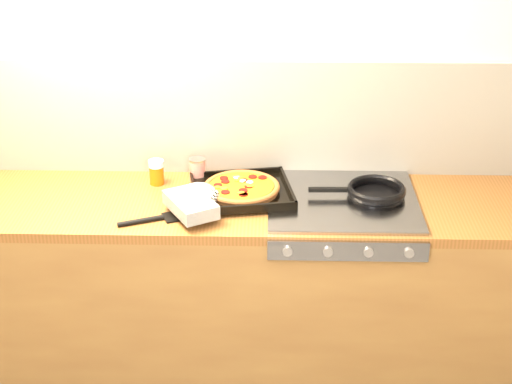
{
  "coord_description": "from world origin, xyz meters",
  "views": [
    {
      "loc": [
        0.18,
        -1.74,
        2.31
      ],
      "look_at": [
        0.1,
        1.08,
        0.95
      ],
      "focal_mm": 55.0,
      "sensor_mm": 36.0,
      "label": 1
    }
  ],
  "objects_px": {
    "frying_pan": "(375,192)",
    "tomato_can": "(197,170)",
    "juice_glass": "(157,172)",
    "pizza_on_tray": "(227,192)"
  },
  "relations": [
    {
      "from": "pizza_on_tray",
      "to": "tomato_can",
      "type": "bearing_deg",
      "value": 125.05
    },
    {
      "from": "pizza_on_tray",
      "to": "juice_glass",
      "type": "height_order",
      "value": "juice_glass"
    },
    {
      "from": "frying_pan",
      "to": "tomato_can",
      "type": "relative_size",
      "value": 3.86
    },
    {
      "from": "tomato_can",
      "to": "frying_pan",
      "type": "bearing_deg",
      "value": -12.49
    },
    {
      "from": "pizza_on_tray",
      "to": "frying_pan",
      "type": "xyz_separation_m",
      "value": [
        0.6,
        0.04,
        -0.01
      ]
    },
    {
      "from": "tomato_can",
      "to": "juice_glass",
      "type": "xyz_separation_m",
      "value": [
        -0.17,
        -0.03,
        0.0
      ]
    },
    {
      "from": "frying_pan",
      "to": "tomato_can",
      "type": "height_order",
      "value": "tomato_can"
    },
    {
      "from": "frying_pan",
      "to": "juice_glass",
      "type": "relative_size",
      "value": 3.73
    },
    {
      "from": "tomato_can",
      "to": "juice_glass",
      "type": "relative_size",
      "value": 0.97
    },
    {
      "from": "pizza_on_tray",
      "to": "juice_glass",
      "type": "distance_m",
      "value": 0.35
    }
  ]
}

